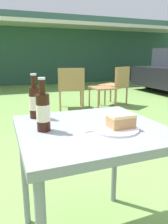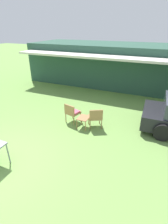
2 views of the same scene
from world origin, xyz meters
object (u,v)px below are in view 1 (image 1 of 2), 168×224
object	(u,v)px
garden_side_table	(102,90)
cola_bottle_far	(35,101)
wicker_chair_plain	(117,83)
cake_on_plate	(118,124)
wicker_chair_cushioned	(71,85)
cola_bottle_near	(43,111)
patio_table	(91,142)

from	to	relation	value
garden_side_table	cola_bottle_far	distance (m)	3.34
cola_bottle_far	wicker_chair_plain	bearing A→B (deg)	53.51
cake_on_plate	wicker_chair_plain	bearing A→B (deg)	60.75
wicker_chair_cushioned	cola_bottle_far	distance (m)	3.23
cola_bottle_near	cola_bottle_far	size ratio (longest dim) A/B	1.00
cola_bottle_near	garden_side_table	bearing A→B (deg)	59.82
cake_on_plate	cola_bottle_far	size ratio (longest dim) A/B	0.89
patio_table	cola_bottle_far	xyz separation A→B (m)	(-0.24, 0.26, 0.18)
cola_bottle_near	patio_table	bearing A→B (deg)	-4.79
wicker_chair_cushioned	cola_bottle_far	bearing A→B (deg)	83.38
wicker_chair_cushioned	wicker_chair_plain	distance (m)	1.04
cola_bottle_near	wicker_chair_plain	bearing A→B (deg)	55.62
wicker_chair_cushioned	cola_bottle_near	world-z (taller)	cola_bottle_near
wicker_chair_plain	patio_table	bearing A→B (deg)	30.09
wicker_chair_plain	garden_side_table	world-z (taller)	wicker_chair_plain
cake_on_plate	cola_bottle_near	bearing A→B (deg)	161.63
wicker_chair_cushioned	cola_bottle_near	distance (m)	3.46
garden_side_table	patio_table	bearing A→B (deg)	-116.62
wicker_chair_plain	cola_bottle_far	distance (m)	3.73
wicker_chair_plain	garden_side_table	size ratio (longest dim) A/B	1.64
patio_table	cola_bottle_far	size ratio (longest dim) A/B	2.89
cake_on_plate	cola_bottle_far	world-z (taller)	cola_bottle_far
garden_side_table	cake_on_plate	bearing A→B (deg)	-114.41
wicker_chair_cushioned	cola_bottle_near	size ratio (longest dim) A/B	3.37
patio_table	cola_bottle_near	world-z (taller)	cola_bottle_near
wicker_chair_cushioned	garden_side_table	distance (m)	0.64
wicker_chair_plain	cola_bottle_near	distance (m)	3.92
wicker_chair_plain	cola_bottle_near	world-z (taller)	cola_bottle_near
cake_on_plate	cola_bottle_far	bearing A→B (deg)	133.95
patio_table	cake_on_plate	world-z (taller)	cake_on_plate
wicker_chair_plain	cola_bottle_far	size ratio (longest dim) A/B	3.37
patio_table	cake_on_plate	distance (m)	0.18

